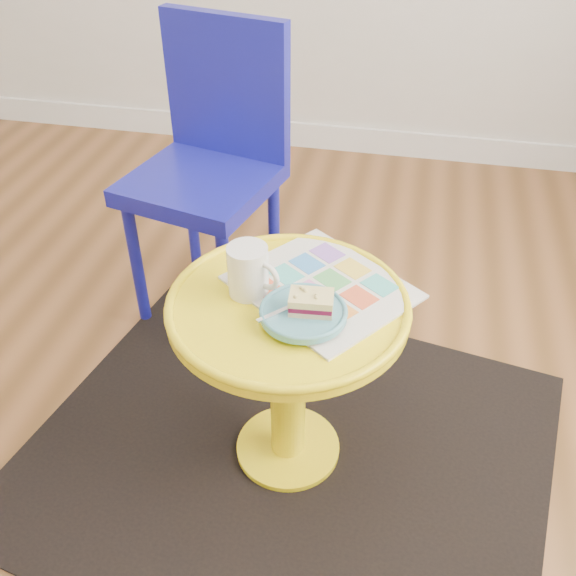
% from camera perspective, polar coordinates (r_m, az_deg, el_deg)
% --- Properties ---
extents(floor, '(4.00, 4.00, 0.00)m').
position_cam_1_polar(floor, '(1.87, -23.16, -13.62)').
color(floor, brown).
rests_on(floor, ground).
extents(rug, '(1.48, 1.32, 0.01)m').
position_cam_1_polar(rug, '(1.74, -0.00, -14.16)').
color(rug, black).
rests_on(rug, ground).
extents(side_table, '(0.53, 0.53, 0.50)m').
position_cam_1_polar(side_table, '(1.48, 0.00, -5.57)').
color(side_table, yellow).
rests_on(side_table, ground).
extents(chair, '(0.48, 0.48, 0.90)m').
position_cam_1_polar(chair, '(1.97, -6.77, 11.58)').
color(chair, '#161895').
rests_on(chair, ground).
extents(newspaper, '(0.47, 0.46, 0.01)m').
position_cam_1_polar(newspaper, '(1.42, 3.00, 0.11)').
color(newspaper, silver).
rests_on(newspaper, side_table).
extents(mug, '(0.12, 0.09, 0.12)m').
position_cam_1_polar(mug, '(1.38, -3.49, 1.65)').
color(mug, white).
rests_on(mug, side_table).
extents(plate, '(0.18, 0.18, 0.02)m').
position_cam_1_polar(plate, '(1.33, 1.37, -2.26)').
color(plate, teal).
rests_on(plate, newspaper).
extents(cake_slice, '(0.10, 0.07, 0.04)m').
position_cam_1_polar(cake_slice, '(1.31, 2.08, -1.28)').
color(cake_slice, '#D3BC8C').
rests_on(cake_slice, plate).
extents(fork, '(0.11, 0.11, 0.00)m').
position_cam_1_polar(fork, '(1.33, 0.07, -1.77)').
color(fork, silver).
rests_on(fork, plate).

